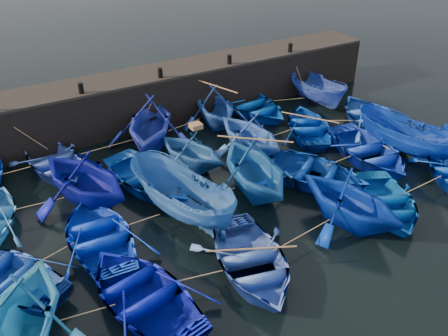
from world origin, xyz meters
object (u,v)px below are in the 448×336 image
boat_13 (6,276)px  wooden_crate (196,126)px  boat_20 (21,317)px  boat_8 (149,178)px

boat_13 → wooden_crate: (8.77, 3.67, 1.58)m
boat_20 → wooden_crate: 10.85m
boat_8 → wooden_crate: bearing=-2.0°
boat_13 → wooden_crate: size_ratio=9.29×
wooden_crate → boat_13: bearing=-157.3°
boat_20 → boat_8: bearing=69.5°
boat_20 → boat_13: bearing=117.4°
boat_13 → boat_20: size_ratio=0.98×
boat_13 → boat_20: 2.88m
boat_20 → wooden_crate: bearing=62.2°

